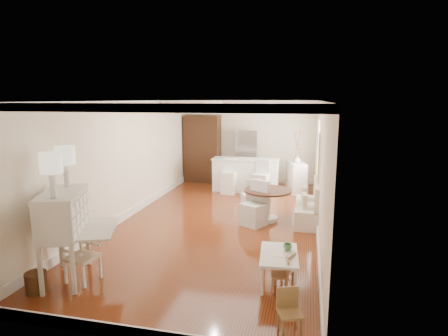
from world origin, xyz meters
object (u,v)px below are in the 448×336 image
at_px(breakfast_counter, 246,175).
at_px(bar_stool_right, 261,178).
at_px(secretary_bureau, 65,236).
at_px(fridge, 257,158).
at_px(wicker_basket, 36,282).
at_px(slip_chair_near, 254,204).
at_px(kids_chair_c, 290,313).
at_px(kids_chair_b, 285,269).
at_px(kids_chair_a, 280,275).
at_px(dining_table, 267,205).
at_px(kids_table, 279,268).
at_px(pantry_cabinet, 202,149).
at_px(slip_chair_far, 251,195).
at_px(sideboard, 296,177).
at_px(bar_stool_left, 229,176).
at_px(gustavian_armchair, 82,256).

bearing_deg(breakfast_counter, bar_stool_right, -43.26).
height_order(secretary_bureau, bar_stool_right, secretary_bureau).
bearing_deg(fridge, wicker_basket, -105.45).
bearing_deg(slip_chair_near, kids_chair_c, -45.99).
distance_m(kids_chair_c, bar_stool_right, 6.65).
relative_size(kids_chair_b, slip_chair_near, 0.52).
distance_m(kids_chair_a, fridge, 7.23).
bearing_deg(slip_chair_near, dining_table, 84.87).
distance_m(kids_chair_a, kids_chair_b, 0.22).
relative_size(kids_table, kids_chair_b, 1.82).
relative_size(dining_table, bar_stool_right, 1.03).
bearing_deg(kids_chair_c, kids_chair_b, 76.38).
bearing_deg(slip_chair_near, wicker_basket, -96.67).
distance_m(kids_table, pantry_cabinet, 7.61).
relative_size(kids_table, kids_chair_c, 1.67).
bearing_deg(slip_chair_far, sideboard, -142.29).
distance_m(kids_table, kids_chair_a, 0.28).
xyz_separation_m(kids_table, breakfast_counter, (-1.50, 5.76, 0.28)).
distance_m(bar_stool_left, fridge, 1.63).
bearing_deg(bar_stool_right, dining_table, -68.77).
bearing_deg(dining_table, kids_chair_b, -78.78).
height_order(wicker_basket, fridge, fridge).
bearing_deg(secretary_bureau, pantry_cabinet, 68.33).
height_order(bar_stool_right, fridge, fridge).
bearing_deg(bar_stool_left, slip_chair_near, -61.43).
distance_m(gustavian_armchair, breakfast_counter, 6.56).
distance_m(wicker_basket, kids_table, 3.67).
relative_size(kids_chair_b, dining_table, 0.48).
bearing_deg(kids_table, bar_stool_left, 109.90).
relative_size(kids_chair_b, breakfast_counter, 0.26).
bearing_deg(breakfast_counter, wicker_basket, -106.15).
distance_m(kids_table, sideboard, 5.99).
height_order(wicker_basket, bar_stool_right, bar_stool_right).
xyz_separation_m(wicker_basket, fridge, (2.19, 7.92, 0.74)).
height_order(dining_table, slip_chair_near, slip_chair_near).
xyz_separation_m(wicker_basket, sideboard, (3.54, 7.10, 0.31)).
xyz_separation_m(pantry_cabinet, sideboard, (3.25, -0.85, -0.68)).
xyz_separation_m(kids_table, bar_stool_left, (-1.94, 5.35, 0.29)).
bearing_deg(dining_table, kids_chair_a, -80.49).
bearing_deg(dining_table, kids_table, -80.34).
distance_m(kids_chair_c, dining_table, 4.36).
relative_size(kids_chair_a, slip_chair_near, 0.52).
distance_m(kids_chair_a, pantry_cabinet, 7.86).
bearing_deg(dining_table, secretary_bureau, -127.53).
bearing_deg(pantry_cabinet, kids_table, -64.90).
height_order(bar_stool_left, sideboard, bar_stool_left).
distance_m(secretary_bureau, sideboard, 7.43).
distance_m(kids_chair_b, sideboard, 6.05).
distance_m(slip_chair_far, bar_stool_left, 1.93).
height_order(kids_table, fridge, fridge).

